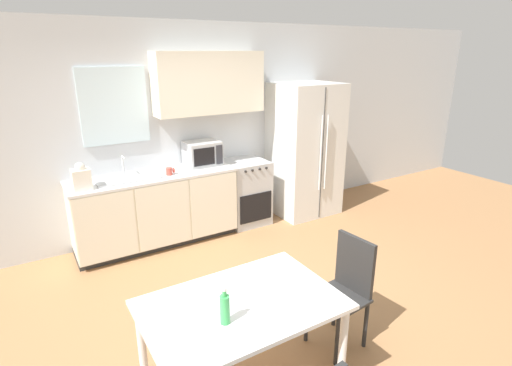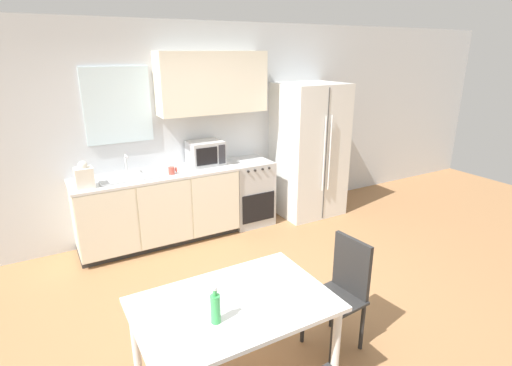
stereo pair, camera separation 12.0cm
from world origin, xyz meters
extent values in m
plane|color=#9E7047|center=(0.00, 0.00, 0.00)|extent=(12.00, 12.00, 0.00)
cube|color=silver|center=(0.00, 2.12, 1.35)|extent=(12.00, 0.06, 2.70)
cube|color=silver|center=(-0.55, 2.08, 1.73)|extent=(0.77, 0.04, 0.89)
cube|color=silver|center=(0.61, 1.93, 1.95)|extent=(1.43, 0.32, 0.77)
cube|color=#333333|center=(-0.24, 1.82, 0.04)|extent=(1.97, 0.53, 0.08)
cube|color=silver|center=(-0.24, 1.79, 0.48)|extent=(1.97, 0.59, 0.80)
cube|color=silver|center=(-0.90, 1.49, 0.48)|extent=(0.64, 0.01, 0.78)
cube|color=silver|center=(-0.24, 1.49, 0.48)|extent=(0.64, 0.01, 0.78)
cube|color=silver|center=(0.41, 1.49, 0.48)|extent=(0.64, 0.01, 0.78)
cube|color=silver|center=(-0.24, 1.79, 0.90)|extent=(1.99, 0.62, 0.03)
cube|color=#B7BABC|center=(1.04, 1.80, 0.45)|extent=(0.57, 0.58, 0.90)
cube|color=black|center=(1.04, 1.50, 0.32)|extent=(0.49, 0.01, 0.40)
cylinder|color=#262626|center=(0.88, 1.50, 0.85)|extent=(0.03, 0.02, 0.03)
cylinder|color=#262626|center=(0.98, 1.50, 0.85)|extent=(0.03, 0.02, 0.03)
cylinder|color=#262626|center=(1.09, 1.50, 0.85)|extent=(0.03, 0.02, 0.03)
cylinder|color=#262626|center=(1.20, 1.50, 0.85)|extent=(0.03, 0.02, 0.03)
cube|color=silver|center=(2.00, 1.70, 0.96)|extent=(0.91, 0.78, 1.91)
cube|color=#3F3F3F|center=(2.00, 1.31, 0.96)|extent=(0.01, 0.01, 1.85)
cylinder|color=silver|center=(1.95, 1.28, 0.99)|extent=(0.02, 0.02, 1.05)
cylinder|color=silver|center=(2.05, 1.28, 0.99)|extent=(0.02, 0.02, 1.05)
cube|color=#B7BABC|center=(-0.55, 1.79, 0.92)|extent=(0.72, 0.39, 0.02)
cylinder|color=silver|center=(-0.55, 1.95, 1.05)|extent=(0.02, 0.02, 0.23)
cylinder|color=silver|center=(-0.55, 1.88, 1.15)|extent=(0.02, 0.14, 0.02)
cube|color=#B7BABC|center=(0.45, 1.89, 1.07)|extent=(0.44, 0.35, 0.31)
cube|color=black|center=(0.40, 1.71, 1.07)|extent=(0.28, 0.01, 0.22)
cube|color=#2D2D33|center=(0.61, 1.71, 1.07)|extent=(0.09, 0.01, 0.25)
cylinder|color=#BF4C3F|center=(-0.08, 1.68, 0.96)|extent=(0.08, 0.08, 0.09)
torus|color=#BF4C3F|center=(-0.02, 1.68, 0.96)|extent=(0.02, 0.07, 0.07)
cube|color=silver|center=(-1.06, 1.65, 1.03)|extent=(0.19, 0.16, 0.23)
sphere|color=silver|center=(-1.06, 1.65, 1.17)|extent=(0.10, 0.10, 0.10)
cube|color=white|center=(-0.50, -0.84, 0.76)|extent=(1.29, 0.85, 0.03)
cylinder|color=white|center=(0.08, -1.20, 0.37)|extent=(0.06, 0.06, 0.74)
cylinder|color=white|center=(-1.09, -0.47, 0.37)|extent=(0.06, 0.06, 0.74)
cylinder|color=white|center=(0.08, -0.47, 0.37)|extent=(0.06, 0.06, 0.74)
cube|color=#282828|center=(0.42, -0.78, 0.44)|extent=(0.43, 0.43, 0.02)
cube|color=#282828|center=(0.60, -0.76, 0.69)|extent=(0.07, 0.37, 0.48)
cylinder|color=#282828|center=(0.27, -0.96, 0.21)|extent=(0.03, 0.03, 0.43)
cylinder|color=#282828|center=(0.23, -0.62, 0.21)|extent=(0.03, 0.03, 0.43)
cylinder|color=#282828|center=(0.60, -0.93, 0.21)|extent=(0.03, 0.03, 0.43)
cylinder|color=#282828|center=(0.57, -0.59, 0.21)|extent=(0.03, 0.03, 0.43)
cylinder|color=#3FB259|center=(-0.69, -0.96, 0.87)|extent=(0.06, 0.06, 0.19)
cylinder|color=#3FB259|center=(-0.69, -0.96, 0.98)|extent=(0.03, 0.03, 0.04)
cylinder|color=white|center=(-0.69, -0.96, 1.01)|extent=(0.03, 0.03, 0.02)
camera|label=1|loc=(-1.58, -2.79, 2.35)|focal=28.00mm
camera|label=2|loc=(-1.48, -2.85, 2.35)|focal=28.00mm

